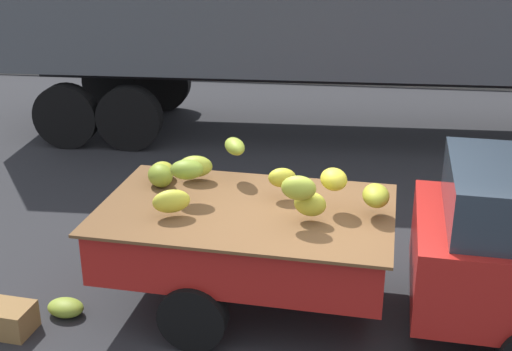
{
  "coord_description": "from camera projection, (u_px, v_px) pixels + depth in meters",
  "views": [
    {
      "loc": [
        0.11,
        -5.64,
        3.8
      ],
      "look_at": [
        -0.76,
        0.76,
        1.21
      ],
      "focal_mm": 47.19,
      "sensor_mm": 36.0,
      "label": 1
    }
  ],
  "objects": [
    {
      "name": "produce_crate",
      "position": [
        5.0,
        319.0,
        6.42
      ],
      "size": [
        0.55,
        0.41,
        0.28
      ],
      "primitive_type": "cube",
      "rotation": [
        0.0,
        0.0,
        -0.1
      ],
      "color": "olive",
      "rests_on": "ground"
    },
    {
      "name": "fallen_banana_bunch_near_tailgate",
      "position": [
        66.0,
        308.0,
        6.7
      ],
      "size": [
        0.42,
        0.34,
        0.17
      ],
      "primitive_type": "ellipsoid",
      "rotation": [
        0.0,
        0.0,
        6.13
      ],
      "color": "olive",
      "rests_on": "ground"
    },
    {
      "name": "ground",
      "position": [
        322.0,
        322.0,
        6.61
      ],
      "size": [
        220.0,
        220.0,
        0.0
      ],
      "primitive_type": "plane",
      "color": "#28282B"
    },
    {
      "name": "pickup_truck",
      "position": [
        454.0,
        245.0,
        6.21
      ],
      "size": [
        5.12,
        2.11,
        1.7
      ],
      "rotation": [
        0.0,
        0.0,
        -0.07
      ],
      "color": "#B21E19",
      "rests_on": "ground"
    },
    {
      "name": "curb_strip",
      "position": [
        341.0,
        78.0,
        15.67
      ],
      "size": [
        80.0,
        0.8,
        0.16
      ],
      "primitive_type": "cube",
      "color": "gray",
      "rests_on": "ground"
    }
  ]
}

